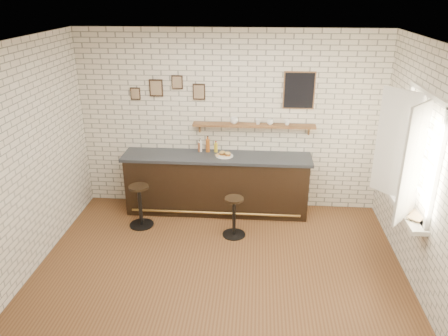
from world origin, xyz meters
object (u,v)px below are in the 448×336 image
Objects in this scene: bitters_bottle_white at (200,146)px; bar_stool_right at (234,215)px; bar_stool_left at (140,204)px; shelf_cup_d at (287,122)px; book_upper at (410,214)px; bar_counter at (217,184)px; bitters_bottle_brown at (200,147)px; book_lower at (409,215)px; bitters_bottle_amber at (208,145)px; shelf_cup_a at (234,121)px; ciabatta_sandwich at (225,154)px; sandwich_plate at (224,156)px; shelf_cup_c at (270,122)px; shelf_cup_b at (258,122)px; condiment_bottle_yellow at (216,147)px.

bitters_bottle_white is 1.38m from bar_stool_right.
bar_stool_left is 7.49× the size of shelf_cup_d.
bar_stool_right is 2.50m from book_upper.
shelf_cup_d is at bearing 10.08° from bar_counter.
book_lower is at bearing -32.76° from bitters_bottle_brown.
bitters_bottle_amber is 0.61m from shelf_cup_a.
ciabatta_sandwich is 1.08× the size of bitters_bottle_brown.
bar_stool_right is (0.64, -0.96, -0.75)m from bitters_bottle_brown.
bitters_bottle_amber is at bearing 147.72° from sandwich_plate.
shelf_cup_c is 0.48× the size of book_upper.
shelf_cup_d is (2.30, 0.80, 1.17)m from bar_stool_left.
bar_counter is 4.84× the size of bar_stool_right.
sandwich_plate is 2.96m from book_lower.
book_lower is (2.87, -1.85, -0.15)m from bitters_bottle_brown.
bitters_bottle_amber is (-0.30, 0.18, 0.07)m from ciabatta_sandwich.
shelf_cup_a is at bearing 56.04° from sandwich_plate.
bitters_bottle_amber is at bearing -173.29° from shelf_cup_a.
bitters_bottle_white is 1.02× the size of book_upper.
shelf_cup_c is 0.48× the size of book_lower.
shelf_cup_d reaches higher than bar_stool_right.
shelf_cup_c is at bearing 174.14° from book_upper.
bar_stool_left is 2.31m from shelf_cup_b.
bar_stool_left is (-1.01, -0.77, -0.75)m from bitters_bottle_amber.
book_upper reaches higher than bar_stool_left.
bitters_bottle_white is at bearing 0.00° from bitters_bottle_brown.
bar_stool_left is at bearing -167.59° from shelf_cup_d.
bar_stool_right is (0.34, -0.79, -0.16)m from bar_counter.
shelf_cup_a is at bearing 5.17° from condiment_bottle_yellow.
shelf_cup_a is at bearing 29.07° from bar_stool_left.
shelf_cup_a is at bearing 93.84° from bar_stool_right.
book_upper is (2.24, -0.92, 0.62)m from bar_stool_right.
book_upper is at bearing -22.41° from bar_stool_right.
book_upper is (3.74, -1.11, 0.59)m from bar_stool_left.
bar_stool_left is at bearing 124.25° from shelf_cup_b.
bar_stool_left is 1.09× the size of bar_stool_right.
bar_stool_right is (0.50, -0.96, -0.78)m from bitters_bottle_amber.
bar_stool_left is at bearing -147.79° from shelf_cup_a.
shelf_cup_c is at bearing 62.28° from bar_stool_right.
bitters_bottle_amber is at bearing 133.84° from book_lower.
sandwich_plate is 0.47m from bitters_bottle_brown.
bar_counter is 34.27× the size of shelf_cup_b.
shelf_cup_b reaches higher than book_upper.
bitters_bottle_amber is (-0.29, 0.18, 0.11)m from sandwich_plate.
shelf_cup_a is at bearing 100.60° from shelf_cup_b.
bitters_bottle_amber is 3.32m from book_upper.
bitters_bottle_brown is 0.29× the size of bar_stool_left.
bar_stool_left is 3.09× the size of book_upper.
bitters_bottle_brown is 0.14m from bitters_bottle_amber.
shelf_cup_d reaches higher than bar_stool_left.
bitters_bottle_white is at bearing 123.17° from bar_stool_right.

